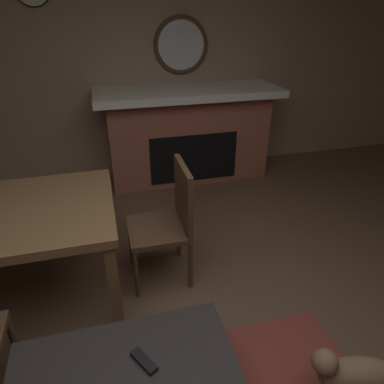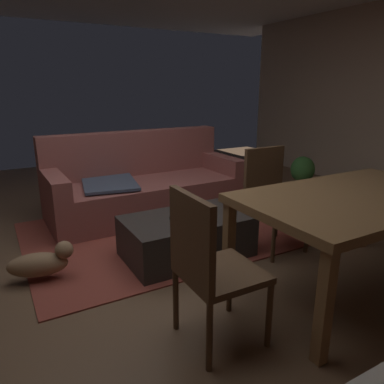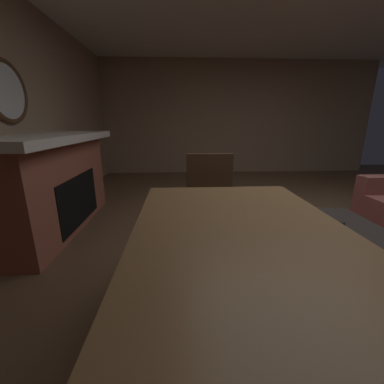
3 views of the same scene
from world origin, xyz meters
The scene contains 9 objects.
floor centered at (0.00, 0.00, 0.00)m, with size 9.48×9.48×0.00m, color brown.
wall_left centered at (-3.95, 0.00, 1.30)m, with size 0.12×6.69×2.60m, color #9E846B.
fireplace centered at (-0.60, -2.77, 0.55)m, with size 2.10×0.76×1.09m.
round_wall_mirror centered at (-0.60, -3.06, 1.51)m, with size 0.63×0.05×0.63m.
ottoman_coffee_table centered at (0.42, 0.03, 0.19)m, with size 1.09×0.66×0.37m, color #2D2826.
tv_remote centered at (0.32, -0.01, 0.38)m, with size 0.05×0.16×0.02m, color black.
dining_table centered at (1.21, -1.04, 0.67)m, with size 1.68×1.00×0.74m.
dining_chair_west centered at (-0.02, -1.04, 0.52)m, with size 0.45×0.45×0.93m.
small_dog centered at (-0.77, 0.19, 0.16)m, with size 0.51×0.30×0.27m.
Camera 3 is at (2.14, -1.32, 1.21)m, focal length 22.86 mm.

